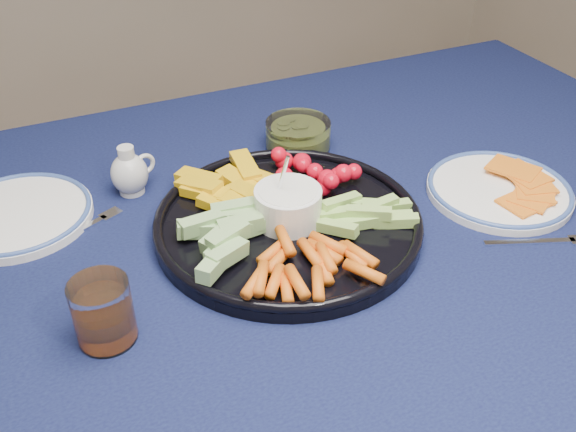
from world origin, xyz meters
name	(u,v)px	position (x,y,z in m)	size (l,w,h in m)	color
dining_table	(276,290)	(0.00, 0.00, 0.66)	(1.67, 1.07, 0.75)	#4E311A
crudite_platter	(287,218)	(0.03, 0.02, 0.77)	(0.39, 0.39, 0.13)	black
creamer_pitcher	(130,173)	(-0.15, 0.22, 0.78)	(0.08, 0.06, 0.08)	silver
pickle_bowl	(298,137)	(0.15, 0.24, 0.77)	(0.11, 0.11, 0.05)	white
cheese_plate	(499,188)	(0.38, -0.03, 0.76)	(0.23, 0.23, 0.03)	white
juice_tumbler	(104,315)	(-0.26, -0.08, 0.78)	(0.07, 0.07, 0.08)	white
fork_left	(84,228)	(-0.24, 0.15, 0.75)	(0.15, 0.08, 0.00)	silver
fork_right	(548,242)	(0.36, -0.16, 0.75)	(0.15, 0.07, 0.00)	silver
side_plate_extra	(17,215)	(-0.33, 0.22, 0.76)	(0.22, 0.22, 0.02)	white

